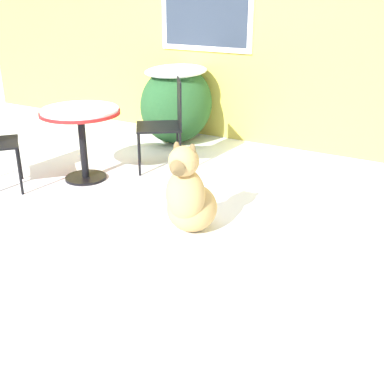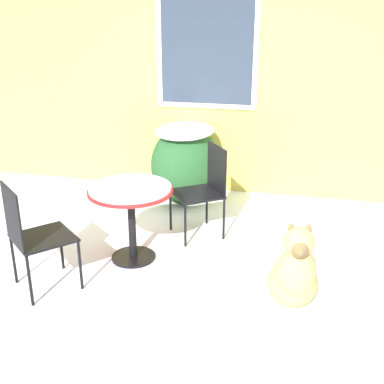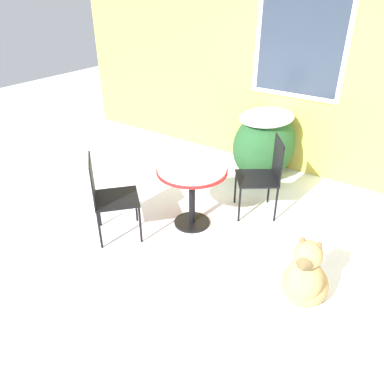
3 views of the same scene
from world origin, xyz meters
TOP-DOWN VIEW (x-y plane):
  - ground_plane at (0.00, 0.00)m, footprint 16.00×16.00m
  - house_wall at (-0.01, 2.20)m, footprint 8.00×0.10m
  - shrub_left at (-0.35, 1.74)m, footprint 0.80×1.04m
  - patio_table at (-0.47, 0.17)m, footprint 0.77×0.77m
  - patio_chair_near_table at (0.07, 0.86)m, footprint 0.63×0.63m
  - dog at (1.02, -0.30)m, footprint 0.44×0.64m

SIDE VIEW (x-z plane):
  - ground_plane at x=0.00m, z-range 0.00..0.00m
  - dog at x=1.02m, z-range -0.09..0.67m
  - shrub_left at x=-0.35m, z-range 0.03..0.96m
  - patio_chair_near_table at x=0.07m, z-range 0.05..0.98m
  - patio_table at x=-0.47m, z-range 0.23..0.95m
  - house_wall at x=-0.01m, z-range 0.02..3.10m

